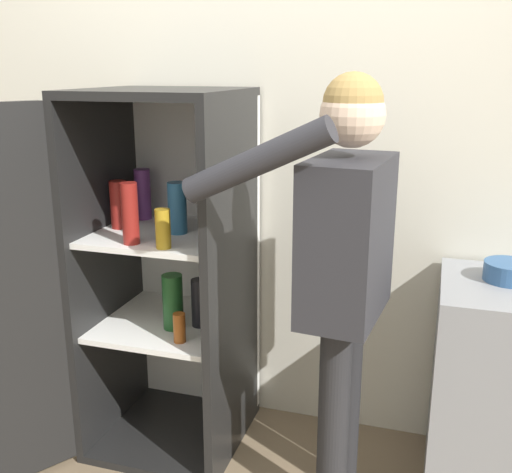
% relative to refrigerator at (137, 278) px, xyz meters
% --- Properties ---
extents(wall_back, '(7.00, 0.06, 2.55)m').
position_rel_refrigerator_xyz_m(wall_back, '(0.43, 0.45, 0.47)').
color(wall_back, silver).
rests_on(wall_back, ground_plane).
extents(refrigerator, '(1.02, 1.19, 1.59)m').
position_rel_refrigerator_xyz_m(refrigerator, '(0.00, 0.00, 0.00)').
color(refrigerator, black).
rests_on(refrigerator, ground_plane).
extents(person, '(0.68, 0.59, 1.66)m').
position_rel_refrigerator_xyz_m(person, '(0.91, -0.13, 0.25)').
color(person, '#262628').
rests_on(person, ground_plane).
extents(counter, '(0.55, 0.56, 0.89)m').
position_rel_refrigerator_xyz_m(counter, '(1.53, 0.12, -0.36)').
color(counter, gray).
rests_on(counter, ground_plane).
extents(bowl, '(0.19, 0.19, 0.07)m').
position_rel_refrigerator_xyz_m(bowl, '(1.49, 0.18, 0.12)').
color(bowl, '#335B8E').
rests_on(bowl, counter).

